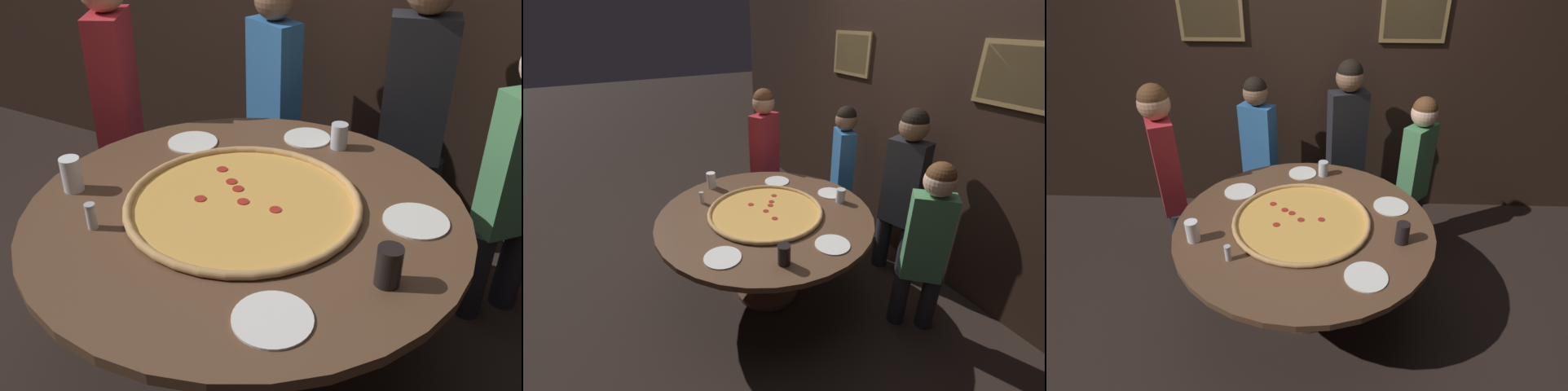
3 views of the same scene
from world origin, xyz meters
TOP-DOWN VIEW (x-y plane):
  - ground_plane at (0.00, 0.00)m, footprint 24.00×24.00m
  - back_wall at (0.00, 1.41)m, footprint 6.40×0.08m
  - dining_table at (0.00, 0.00)m, footprint 1.62×1.62m
  - giant_pizza at (-0.02, 0.01)m, footprint 0.87×0.87m
  - drink_cup_near_right at (0.58, -0.16)m, footprint 0.08×0.08m
  - drink_cup_centre_back at (-0.65, -0.20)m, footprint 0.08×0.08m
  - drink_cup_by_shaker at (0.12, 0.62)m, footprint 0.07×0.07m
  - white_plate_right_side at (0.35, -0.47)m, footprint 0.23×0.23m
  - white_plate_beside_cup at (-0.47, 0.35)m, footprint 0.22×0.22m
  - white_plate_left_side at (0.57, 0.21)m, footprint 0.23×0.23m
  - white_plate_far_back at (-0.04, 0.63)m, footprint 0.21×0.21m
  - condiment_shaker at (-0.41, -0.36)m, footprint 0.04×0.04m
  - diner_far_right at (-0.43, 1.06)m, footprint 0.36×0.24m
  - diner_far_left at (0.84, 0.78)m, footprint 0.31×0.32m
  - diner_side_left at (-1.03, 0.51)m, footprint 0.28×0.38m
  - diner_centre_back at (0.31, 1.11)m, footprint 0.39×0.24m

SIDE VIEW (x-z plane):
  - ground_plane at x=0.00m, z-range 0.00..0.00m
  - dining_table at x=0.00m, z-range 0.24..0.98m
  - diner_far_left at x=0.84m, z-range 0.09..1.39m
  - white_plate_right_side at x=0.35m, z-range 0.74..0.75m
  - white_plate_beside_cup at x=-0.47m, z-range 0.74..0.75m
  - white_plate_left_side at x=0.57m, z-range 0.74..0.75m
  - white_plate_far_back at x=-0.04m, z-range 0.74..0.75m
  - giant_pizza at x=-0.02m, z-range 0.74..0.77m
  - diner_far_right at x=-0.43m, z-range 0.09..1.44m
  - condiment_shaker at x=-0.41m, z-range 0.74..0.84m
  - drink_cup_by_shaker at x=0.12m, z-range 0.74..0.85m
  - drink_cup_near_right at x=0.58m, z-range 0.74..0.87m
  - drink_cup_centre_back at x=-0.65m, z-range 0.74..0.88m
  - diner_side_left at x=-1.03m, z-range 0.10..1.56m
  - diner_centre_back at x=0.31m, z-range 0.10..1.58m
  - back_wall at x=0.00m, z-range 0.00..2.60m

